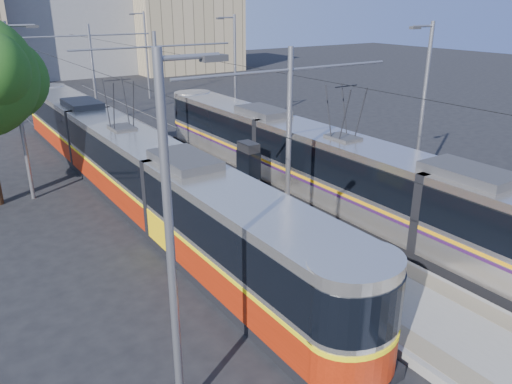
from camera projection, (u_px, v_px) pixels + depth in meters
ground at (463, 343)px, 13.62m from camera, size 160.00×160.00×0.00m
platform at (185, 173)px, 26.77m from camera, size 4.00×50.00×0.30m
tactile_strip_left at (160, 175)px, 25.96m from camera, size 0.70×50.00×0.01m
tactile_strip_right at (209, 166)px, 27.47m from camera, size 0.70×50.00×0.01m
rails at (186, 175)px, 26.82m from camera, size 8.71×70.00×0.03m
tram_left at (125, 162)px, 23.47m from camera, size 2.43×32.25×5.50m
tram_right at (341, 170)px, 21.74m from camera, size 2.43×30.15×5.50m
catenary at (208, 100)px, 23.01m from camera, size 9.20×70.00×7.00m
street_lamps at (151, 88)px, 28.45m from camera, size 15.18×38.22×8.00m
shelter at (249, 166)px, 23.28m from camera, size 0.68×1.09×2.40m
building_centre at (62, 17)px, 63.97m from camera, size 18.36×14.28×14.01m
building_right at (182, 27)px, 67.08m from camera, size 14.28×10.20×11.26m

